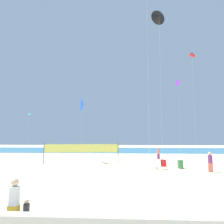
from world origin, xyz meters
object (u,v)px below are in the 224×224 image
at_px(kite_cyan_diamond, 29,114).
at_px(kite_black_delta, 159,17).
at_px(volleyball_net, 81,149).
at_px(beach_handbag, 157,168).
at_px(beachgoer_plum_shirt, 210,161).
at_px(kite_red_inflatable, 192,55).
at_px(kite_violet_delta, 178,83).
at_px(folding_beach_chair, 164,165).
at_px(kite_blue_delta, 82,105).
at_px(mother_figure, 14,201).
at_px(trash_barrel, 180,164).
at_px(toddler_figure, 26,212).
at_px(beachgoer_coral_shirt, 158,153).

xyz_separation_m(kite_cyan_diamond, kite_black_delta, (19.66, -11.58, 9.81)).
height_order(volleyball_net, beach_handbag, volleyball_net).
bearing_deg(beachgoer_plum_shirt, kite_red_inflatable, 103.22).
bearing_deg(kite_violet_delta, beach_handbag, -111.05).
distance_m(folding_beach_chair, kite_blue_delta, 12.38).
xyz_separation_m(folding_beach_chair, kite_violet_delta, (4.96, 14.60, 11.06)).
bearing_deg(kite_red_inflatable, volleyball_net, -143.98).
bearing_deg(mother_figure, beach_handbag, 75.66).
bearing_deg(trash_barrel, folding_beach_chair, -154.70).
distance_m(beachgoer_plum_shirt, kite_violet_delta, 18.99).
bearing_deg(kite_black_delta, kite_red_inflatable, 59.80).
bearing_deg(kite_cyan_diamond, toddler_figure, -66.07).
xyz_separation_m(volleyball_net, kite_violet_delta, (13.38, 11.08, 9.89)).
xyz_separation_m(beachgoer_coral_shirt, kite_violet_delta, (4.10, 5.05, 10.70)).
relative_size(mother_figure, beach_handbag, 4.48).
bearing_deg(folding_beach_chair, trash_barrel, 10.49).
relative_size(beachgoer_coral_shirt, kite_blue_delta, 0.20).
bearing_deg(trash_barrel, mother_figure, -121.79).
bearing_deg(folding_beach_chair, kite_cyan_diamond, 128.45).
relative_size(beachgoer_coral_shirt, volleyball_net, 0.19).
height_order(folding_beach_chair, trash_barrel, folding_beach_chair).
height_order(mother_figure, kite_violet_delta, kite_violet_delta).
height_order(mother_figure, beachgoer_coral_shirt, mother_figure).
bearing_deg(kite_violet_delta, kite_red_inflatable, 10.43).
relative_size(kite_violet_delta, kite_blue_delta, 1.56).
xyz_separation_m(mother_figure, beachgoer_plum_shirt, (11.10, 12.61, 0.03)).
distance_m(folding_beach_chair, trash_barrel, 1.88).
relative_size(beachgoer_coral_shirt, beachgoer_plum_shirt, 0.90).
bearing_deg(toddler_figure, volleyball_net, 117.35).
height_order(beachgoer_coral_shirt, kite_violet_delta, kite_violet_delta).
height_order(folding_beach_chair, kite_black_delta, kite_black_delta).
bearing_deg(kite_blue_delta, kite_cyan_diamond, 140.59).
distance_m(toddler_figure, kite_blue_delta, 20.54).
relative_size(mother_figure, beachgoer_coral_shirt, 1.07).
height_order(mother_figure, folding_beach_chair, mother_figure).
xyz_separation_m(toddler_figure, kite_cyan_diamond, (-12.45, 28.05, 6.11)).
relative_size(folding_beach_chair, kite_cyan_diamond, 0.13).
bearing_deg(beachgoer_plum_shirt, toddler_figure, -104.58).
distance_m(mother_figure, beachgoer_plum_shirt, 16.80).
xyz_separation_m(mother_figure, kite_blue_delta, (-1.53, 19.50, 6.04)).
bearing_deg(folding_beach_chair, beach_handbag, 162.47).
relative_size(folding_beach_chair, beach_handbag, 2.40).
bearing_deg(beachgoer_plum_shirt, kite_violet_delta, 111.68).
xyz_separation_m(beachgoer_coral_shirt, beach_handbag, (-1.51, -9.52, -0.68)).
relative_size(beachgoer_plum_shirt, kite_red_inflatable, 0.10).
height_order(beach_handbag, kite_cyan_diamond, kite_cyan_diamond).
height_order(mother_figure, beach_handbag, mother_figure).
height_order(toddler_figure, kite_cyan_diamond, kite_cyan_diamond).
bearing_deg(toddler_figure, kite_red_inflatable, 85.68).
relative_size(toddler_figure, trash_barrel, 1.17).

